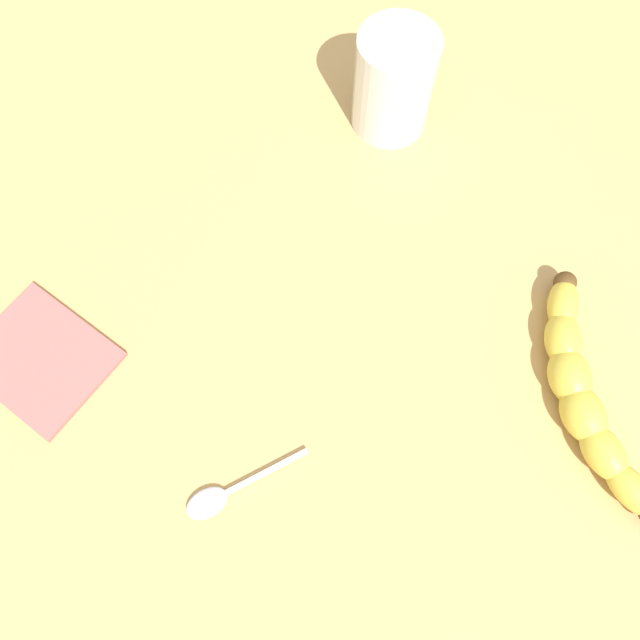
# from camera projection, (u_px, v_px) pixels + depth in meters

# --- Properties ---
(wooden_tabletop) EXTENTS (1.20, 1.20, 0.03)m
(wooden_tabletop) POSITION_uv_depth(u_px,v_px,m) (306.00, 316.00, 0.59)
(wooden_tabletop) COLOR tan
(wooden_tabletop) RESTS_ON ground
(banana) EXTENTS (0.22, 0.09, 0.04)m
(banana) POSITION_uv_depth(u_px,v_px,m) (584.00, 394.00, 0.53)
(banana) COLOR #DEC744
(banana) RESTS_ON wooden_tabletop
(smoothie_glass) EXTENTS (0.08, 0.08, 0.11)m
(smoothie_glass) POSITION_uv_depth(u_px,v_px,m) (393.00, 84.00, 0.61)
(smoothie_glass) COLOR silver
(smoothie_glass) RESTS_ON wooden_tabletop
(teaspoon) EXTENTS (0.03, 0.11, 0.01)m
(teaspoon) POSITION_uv_depth(u_px,v_px,m) (215.00, 499.00, 0.51)
(teaspoon) COLOR silver
(teaspoon) RESTS_ON wooden_tabletop
(folded_napkin) EXTENTS (0.15, 0.15, 0.01)m
(folded_napkin) POSITION_uv_depth(u_px,v_px,m) (41.00, 359.00, 0.56)
(folded_napkin) COLOR #BC6660
(folded_napkin) RESTS_ON wooden_tabletop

